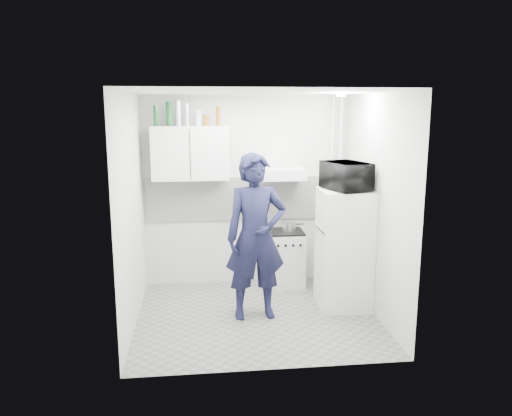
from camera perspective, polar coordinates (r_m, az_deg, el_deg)
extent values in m
plane|color=#545454|center=(6.07, 0.07, -12.23)|extent=(2.80, 2.80, 0.00)
plane|color=white|center=(5.56, 0.08, 13.14)|extent=(2.80, 2.80, 0.00)
plane|color=beige|center=(6.90, -1.14, 1.94)|extent=(2.80, 0.00, 2.80)
plane|color=beige|center=(5.69, -14.08, -0.42)|extent=(0.00, 2.60, 2.60)
plane|color=beige|center=(6.00, 13.48, 0.21)|extent=(0.00, 2.60, 2.60)
imported|color=black|center=(5.76, -0.02, -3.33)|extent=(0.74, 0.52, 1.93)
cube|color=silver|center=(6.94, 3.44, -5.86)|extent=(0.47, 0.47, 0.75)
cube|color=white|center=(6.21, 10.02, -4.65)|extent=(0.62, 0.62, 1.47)
cube|color=black|center=(6.83, 3.48, -2.73)|extent=(0.45, 0.45, 0.03)
cylinder|color=silver|center=(6.85, 3.76, -2.13)|extent=(0.19, 0.19, 0.10)
imported|color=black|center=(6.03, 10.32, 3.61)|extent=(0.69, 0.56, 0.33)
cylinder|color=#144C1E|center=(6.62, -11.37, 10.30)|extent=(0.06, 0.06, 0.26)
cylinder|color=#144C1E|center=(6.61, -9.89, 10.55)|extent=(0.08, 0.08, 0.31)
cylinder|color=silver|center=(6.60, -8.91, 10.63)|extent=(0.08, 0.08, 0.32)
cylinder|color=silver|center=(6.60, -7.94, 10.50)|extent=(0.06, 0.06, 0.28)
cylinder|color=#B2B7BC|center=(6.60, -6.59, 10.19)|extent=(0.08, 0.08, 0.20)
cylinder|color=brown|center=(6.60, -5.72, 9.95)|extent=(0.08, 0.08, 0.14)
cylinder|color=brown|center=(6.60, -4.34, 10.42)|extent=(0.06, 0.06, 0.25)
cube|color=white|center=(6.62, -7.52, 6.25)|extent=(1.00, 0.35, 0.70)
cube|color=silver|center=(6.67, 2.92, 3.95)|extent=(0.60, 0.50, 0.14)
cube|color=white|center=(6.90, -1.12, 1.10)|extent=(2.74, 0.03, 0.60)
cylinder|color=silver|center=(7.06, 9.49, 2.01)|extent=(0.05, 0.05, 2.60)
cylinder|color=silver|center=(7.03, 8.55, 1.99)|extent=(0.04, 0.04, 2.60)
cylinder|color=white|center=(5.96, 9.68, 12.57)|extent=(0.10, 0.10, 0.02)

